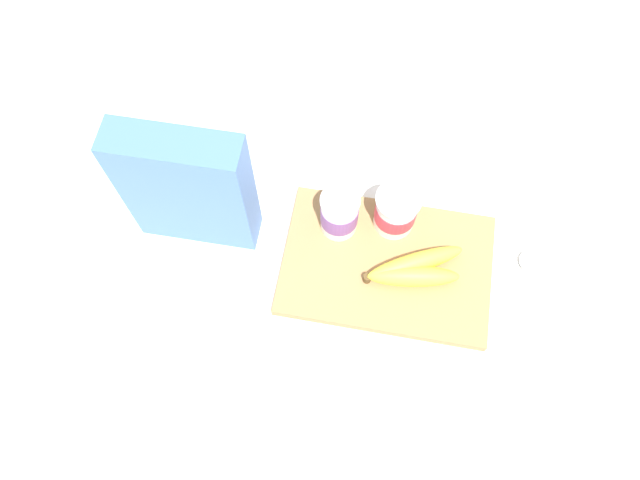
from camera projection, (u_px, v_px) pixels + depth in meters
ground_plane at (386, 267)px, 1.05m from camera, size 2.40×2.40×0.00m
cutting_board at (387, 265)px, 1.04m from camera, size 0.36×0.24×0.02m
cereal_box at (188, 189)px, 0.95m from camera, size 0.21×0.07×0.27m
yogurt_cup_front at (339, 213)px, 1.02m from camera, size 0.07×0.07×0.09m
yogurt_cup_back at (394, 211)px, 1.02m from camera, size 0.08×0.08×0.09m
banana_bunch at (414, 269)px, 1.00m from camera, size 0.17×0.11×0.04m
spoon at (527, 276)px, 1.03m from camera, size 0.04×0.13×0.01m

